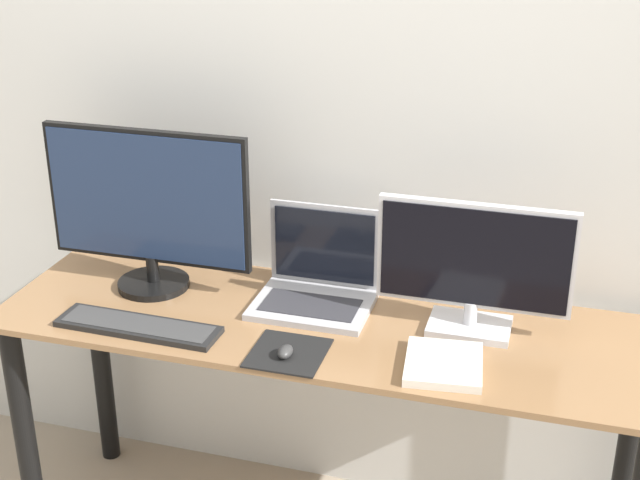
{
  "coord_description": "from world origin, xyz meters",
  "views": [
    {
      "loc": [
        0.59,
        -1.77,
        1.94
      ],
      "look_at": [
        -0.02,
        0.3,
        1.01
      ],
      "focal_mm": 50.0,
      "sensor_mm": 36.0,
      "label": 1
    }
  ],
  "objects_px": {
    "laptop": "(318,280)",
    "book": "(444,364)",
    "monitor_right": "(474,266)",
    "keyboard": "(138,326)",
    "mouse": "(285,352)",
    "monitor_left": "(148,207)"
  },
  "relations": [
    {
      "from": "keyboard",
      "to": "book",
      "type": "xyz_separation_m",
      "value": [
        0.81,
        0.03,
        0.0
      ]
    },
    {
      "from": "monitor_right",
      "to": "laptop",
      "type": "relative_size",
      "value": 1.56
    },
    {
      "from": "laptop",
      "to": "monitor_left",
      "type": "bearing_deg",
      "value": -174.14
    },
    {
      "from": "monitor_left",
      "to": "monitor_right",
      "type": "height_order",
      "value": "monitor_left"
    },
    {
      "from": "mouse",
      "to": "monitor_left",
      "type": "bearing_deg",
      "value": 150.66
    },
    {
      "from": "monitor_right",
      "to": "keyboard",
      "type": "height_order",
      "value": "monitor_right"
    },
    {
      "from": "mouse",
      "to": "laptop",
      "type": "bearing_deg",
      "value": 92.23
    },
    {
      "from": "laptop",
      "to": "book",
      "type": "bearing_deg",
      "value": -33.32
    },
    {
      "from": "laptop",
      "to": "book",
      "type": "distance_m",
      "value": 0.48
    },
    {
      "from": "laptop",
      "to": "keyboard",
      "type": "relative_size",
      "value": 0.72
    },
    {
      "from": "keyboard",
      "to": "book",
      "type": "bearing_deg",
      "value": 2.37
    },
    {
      "from": "keyboard",
      "to": "mouse",
      "type": "height_order",
      "value": "mouse"
    },
    {
      "from": "monitor_left",
      "to": "keyboard",
      "type": "height_order",
      "value": "monitor_left"
    },
    {
      "from": "mouse",
      "to": "book",
      "type": "xyz_separation_m",
      "value": [
        0.39,
        0.07,
        -0.01
      ]
    },
    {
      "from": "monitor_left",
      "to": "mouse",
      "type": "bearing_deg",
      "value": -29.34
    },
    {
      "from": "mouse",
      "to": "book",
      "type": "height_order",
      "value": "mouse"
    },
    {
      "from": "monitor_left",
      "to": "keyboard",
      "type": "relative_size",
      "value": 1.34
    },
    {
      "from": "mouse",
      "to": "book",
      "type": "distance_m",
      "value": 0.4
    },
    {
      "from": "monitor_right",
      "to": "keyboard",
      "type": "bearing_deg",
      "value": -163.72
    },
    {
      "from": "book",
      "to": "laptop",
      "type": "bearing_deg",
      "value": 146.68
    },
    {
      "from": "monitor_right",
      "to": "mouse",
      "type": "xyz_separation_m",
      "value": [
        -0.42,
        -0.28,
        -0.17
      ]
    },
    {
      "from": "monitor_right",
      "to": "laptop",
      "type": "height_order",
      "value": "monitor_right"
    }
  ]
}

